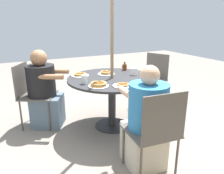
{
  "coord_description": "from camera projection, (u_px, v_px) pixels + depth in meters",
  "views": [
    {
      "loc": [
        1.32,
        2.62,
        1.53
      ],
      "look_at": [
        0.0,
        0.0,
        0.61
      ],
      "focal_mm": 35.0,
      "sensor_mm": 36.0,
      "label": 1
    }
  ],
  "objects": [
    {
      "name": "ground_plane",
      "position": [
        112.0,
        126.0,
        3.26
      ],
      "size": [
        12.0,
        12.0,
        0.0
      ],
      "primitive_type": "plane",
      "color": "gray"
    },
    {
      "name": "patio_table",
      "position": [
        112.0,
        86.0,
        3.07
      ],
      "size": [
        1.24,
        1.24,
        0.74
      ],
      "color": "#28282B",
      "rests_on": "ground"
    },
    {
      "name": "umbrella_pole",
      "position": [
        112.0,
        42.0,
        2.89
      ],
      "size": [
        0.04,
        0.04,
        2.47
      ],
      "primitive_type": "cylinder",
      "color": "#846B4C",
      "rests_on": "ground"
    },
    {
      "name": "patio_chair_north",
      "position": [
        32.0,
        91.0,
        3.14
      ],
      "size": [
        0.63,
        0.63,
        0.92
      ],
      "rotation": [
        0.0,
        0.0,
        1.06
      ],
      "color": "#514C47",
      "rests_on": "ground"
    },
    {
      "name": "diner_north",
      "position": [
        44.0,
        93.0,
        3.14
      ],
      "size": [
        0.64,
        0.58,
        1.13
      ],
      "rotation": [
        0.0,
        0.0,
        1.06
      ],
      "color": "slate",
      "rests_on": "ground"
    },
    {
      "name": "patio_chair_east",
      "position": [
        155.0,
        129.0,
        2.06
      ],
      "size": [
        0.51,
        0.51,
        0.92
      ],
      "rotation": [
        0.0,
        0.0,
        -3.25
      ],
      "color": "#514C47",
      "rests_on": "ground"
    },
    {
      "name": "diner_east",
      "position": [
        146.0,
        124.0,
        2.24
      ],
      "size": [
        0.43,
        0.55,
        1.12
      ],
      "rotation": [
        0.0,
        0.0,
        -3.25
      ],
      "color": "beige",
      "rests_on": "ground"
    },
    {
      "name": "patio_chair_south",
      "position": [
        153.0,
        76.0,
        3.95
      ],
      "size": [
        0.61,
        0.61,
        0.92
      ],
      "rotation": [
        0.0,
        0.0,
        -1.16
      ],
      "color": "#514C47",
      "rests_on": "ground"
    },
    {
      "name": "pancake_plate_a",
      "position": [
        99.0,
        85.0,
        2.63
      ],
      "size": [
        0.25,
        0.25,
        0.06
      ],
      "color": "white",
      "rests_on": "patio_table"
    },
    {
      "name": "pancake_plate_b",
      "position": [
        123.0,
        85.0,
        2.64
      ],
      "size": [
        0.25,
        0.25,
        0.05
      ],
      "color": "white",
      "rests_on": "patio_table"
    },
    {
      "name": "pancake_plate_c",
      "position": [
        80.0,
        75.0,
        3.12
      ],
      "size": [
        0.25,
        0.25,
        0.05
      ],
      "color": "white",
      "rests_on": "patio_table"
    },
    {
      "name": "pancake_plate_d",
      "position": [
        106.0,
        73.0,
        3.2
      ],
      "size": [
        0.25,
        0.25,
        0.06
      ],
      "color": "white",
      "rests_on": "patio_table"
    },
    {
      "name": "syrup_bottle",
      "position": [
        125.0,
        67.0,
        3.47
      ],
      "size": [
        0.09,
        0.07,
        0.13
      ],
      "color": "#602D0F",
      "rests_on": "patio_table"
    },
    {
      "name": "coffee_cup",
      "position": [
        134.0,
        71.0,
        3.18
      ],
      "size": [
        0.09,
        0.09,
        0.1
      ],
      "color": "white",
      "rests_on": "patio_table"
    },
    {
      "name": "drinking_glass_a",
      "position": [
        84.0,
        79.0,
        2.74
      ],
      "size": [
        0.07,
        0.07,
        0.11
      ],
      "primitive_type": "cylinder",
      "color": "silver",
      "rests_on": "patio_table"
    }
  ]
}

